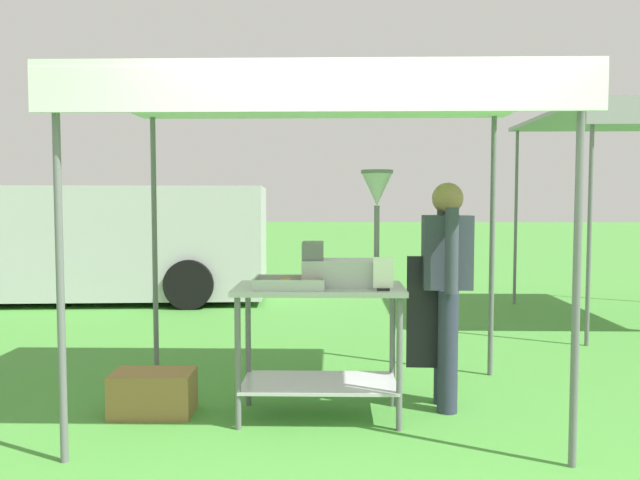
# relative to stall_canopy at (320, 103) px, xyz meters

# --- Properties ---
(ground_plane) EXTENTS (70.00, 70.00, 0.00)m
(ground_plane) POSITION_rel_stall_canopy_xyz_m (0.30, 4.93, -2.15)
(ground_plane) COLOR #478E38
(stall_canopy) EXTENTS (3.06, 2.06, 2.23)m
(stall_canopy) POSITION_rel_stall_canopy_xyz_m (0.00, 0.00, 0.00)
(stall_canopy) COLOR slate
(stall_canopy) RESTS_ON ground
(donut_cart) EXTENTS (1.14, 0.59, 0.91)m
(donut_cart) POSITION_rel_stall_canopy_xyz_m (0.00, -0.10, -1.50)
(donut_cart) COLOR #B7B7BC
(donut_cart) RESTS_ON ground
(donut_tray) EXTENTS (0.47, 0.31, 0.07)m
(donut_tray) POSITION_rel_stall_canopy_xyz_m (-0.18, -0.21, -1.22)
(donut_tray) COLOR #B7B7BC
(donut_tray) RESTS_ON donut_cart
(donut_fryer) EXTENTS (0.61, 0.28, 0.78)m
(donut_fryer) POSITION_rel_stall_canopy_xyz_m (0.20, -0.10, -1.00)
(donut_fryer) COLOR #B7B7BC
(donut_fryer) RESTS_ON donut_cart
(menu_sign) EXTENTS (0.13, 0.05, 0.22)m
(menu_sign) POSITION_rel_stall_canopy_xyz_m (0.42, -0.31, -1.15)
(menu_sign) COLOR black
(menu_sign) RESTS_ON donut_cart
(vendor) EXTENTS (0.45, 0.53, 1.61)m
(vendor) POSITION_rel_stall_canopy_xyz_m (0.89, 0.12, -1.24)
(vendor) COLOR #2D3347
(vendor) RESTS_ON ground
(supply_crate) EXTENTS (0.56, 0.35, 0.30)m
(supply_crate) POSITION_rel_stall_canopy_xyz_m (-1.16, -0.07, -2.00)
(supply_crate) COLOR olive
(supply_crate) RESTS_ON ground
(van_silver) EXTENTS (5.32, 2.37, 1.69)m
(van_silver) POSITION_rel_stall_canopy_xyz_m (-3.58, 5.01, -1.27)
(van_silver) COLOR #BCBCC1
(van_silver) RESTS_ON ground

